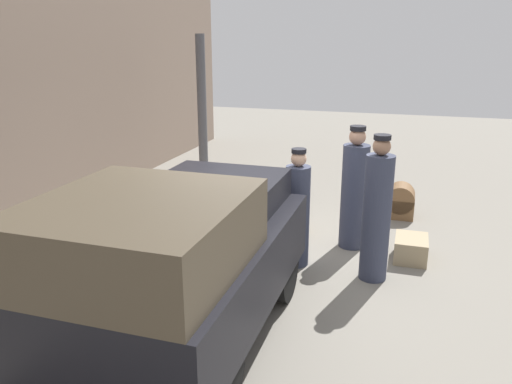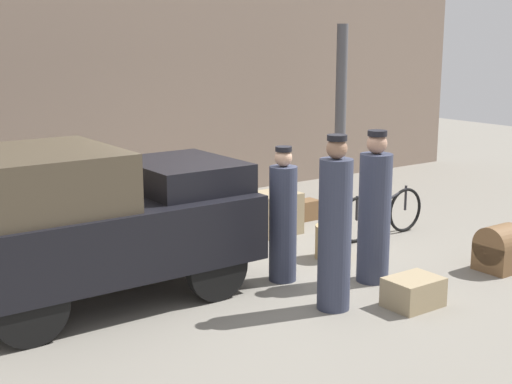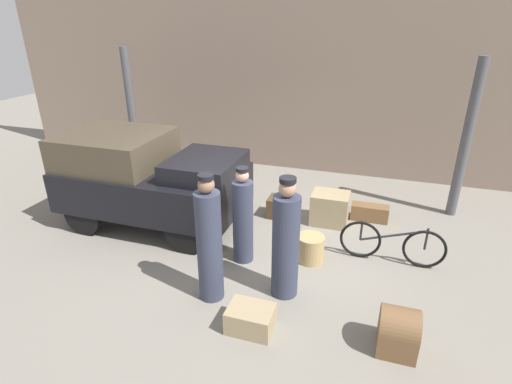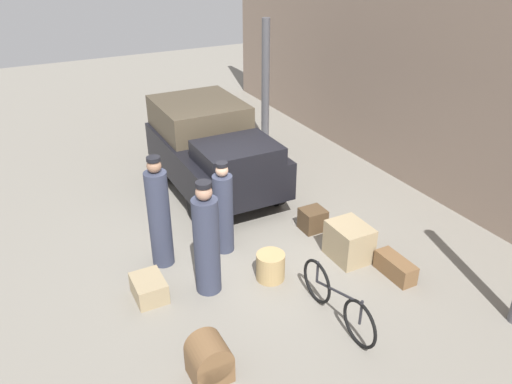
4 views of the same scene
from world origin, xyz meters
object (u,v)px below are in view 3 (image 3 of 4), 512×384
object	(u,v)px
bicycle	(392,244)
porter_carrying_trunk	(209,244)
trunk_large_brown	(278,207)
suitcase_tan_flat	(330,208)
wicker_basket	(310,248)
conductor_in_dark_uniform	(286,243)
trunk_barrel_dark	(398,331)
suitcase_black_upright	(251,319)
porter_lifting_near_truck	(243,219)
trunk_wicker_pale	(370,213)
truck	(148,176)

from	to	relation	value
bicycle	porter_carrying_trunk	bearing A→B (deg)	-145.14
bicycle	trunk_large_brown	xyz separation A→B (m)	(-2.11, 1.01, -0.14)
bicycle	suitcase_tan_flat	size ratio (longest dim) A/B	2.38
bicycle	wicker_basket	bearing A→B (deg)	-164.67
conductor_in_dark_uniform	trunk_barrel_dark	bearing A→B (deg)	-22.29
wicker_basket	trunk_large_brown	size ratio (longest dim) A/B	1.06
suitcase_tan_flat	trunk_barrel_dark	world-z (taller)	suitcase_tan_flat
wicker_basket	suitcase_black_upright	size ratio (longest dim) A/B	0.76
conductor_in_dark_uniform	suitcase_tan_flat	world-z (taller)	conductor_in_dark_uniform
porter_lifting_near_truck	trunk_wicker_pale	world-z (taller)	porter_lifting_near_truck
bicycle	suitcase_tan_flat	bearing A→B (deg)	137.07
truck	bicycle	size ratio (longest dim) A/B	2.02
truck	porter_carrying_trunk	xyz separation A→B (m)	(1.98, -1.71, -0.08)
suitcase_tan_flat	trunk_barrel_dark	bearing A→B (deg)	-67.45
wicker_basket	suitcase_black_upright	distance (m)	1.81
suitcase_tan_flat	trunk_large_brown	distance (m)	1.00
trunk_barrel_dark	wicker_basket	bearing A→B (deg)	130.39
porter_lifting_near_truck	trunk_wicker_pale	xyz separation A→B (m)	(1.86, 2.02, -0.58)
wicker_basket	porter_carrying_trunk	distance (m)	1.86
truck	trunk_large_brown	bearing A→B (deg)	22.93
conductor_in_dark_uniform	suitcase_tan_flat	size ratio (longest dim) A/B	2.60
bicycle	trunk_wicker_pale	xyz separation A→B (m)	(-0.40, 1.39, -0.18)
porter_lifting_near_truck	suitcase_tan_flat	size ratio (longest dim) A/B	2.33
truck	suitcase_black_upright	xyz separation A→B (m)	(2.71, -2.16, -0.78)
trunk_wicker_pale	trunk_barrel_dark	world-z (taller)	trunk_barrel_dark
suitcase_black_upright	conductor_in_dark_uniform	bearing A→B (deg)	75.05
porter_carrying_trunk	trunk_large_brown	size ratio (longest dim) A/B	4.48
truck	suitcase_black_upright	world-z (taller)	truck
bicycle	suitcase_tan_flat	distance (m)	1.53
trunk_barrel_dark	conductor_in_dark_uniform	bearing A→B (deg)	157.71
suitcase_black_upright	bicycle	bearing A→B (deg)	51.98
truck	trunk_barrel_dark	xyz separation A→B (m)	(4.45, -1.95, -0.67)
suitcase_black_upright	trunk_large_brown	bearing A→B (deg)	98.64
wicker_basket	trunk_wicker_pale	xyz separation A→B (m)	(0.83, 1.72, -0.06)
trunk_barrel_dark	suitcase_tan_flat	bearing A→B (deg)	112.55
truck	porter_lifting_near_truck	bearing A→B (deg)	-18.46
wicker_basket	conductor_in_dark_uniform	size ratio (longest dim) A/B	0.25
suitcase_black_upright	suitcase_tan_flat	size ratio (longest dim) A/B	0.84
trunk_wicker_pale	suitcase_black_upright	bearing A→B (deg)	-109.66
wicker_basket	trunk_large_brown	world-z (taller)	wicker_basket
bicycle	porter_lifting_near_truck	xyz separation A→B (m)	(-2.26, -0.64, 0.39)
trunk_barrel_dark	bicycle	bearing A→B (deg)	92.95
wicker_basket	porter_carrying_trunk	world-z (taller)	porter_carrying_trunk
conductor_in_dark_uniform	suitcase_black_upright	world-z (taller)	conductor_in_dark_uniform
suitcase_black_upright	trunk_barrel_dark	bearing A→B (deg)	6.94
conductor_in_dark_uniform	porter_lifting_near_truck	world-z (taller)	conductor_in_dark_uniform
suitcase_tan_flat	porter_lifting_near_truck	bearing A→B (deg)	-124.16
wicker_basket	porter_carrying_trunk	bearing A→B (deg)	-131.05
porter_carrying_trunk	trunk_large_brown	world-z (taller)	porter_carrying_trunk
trunk_wicker_pale	trunk_large_brown	world-z (taller)	trunk_large_brown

